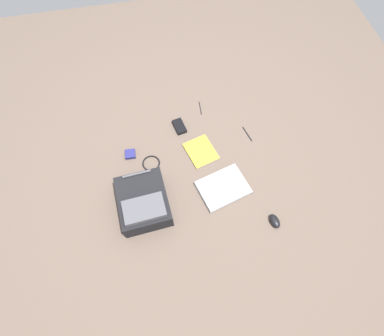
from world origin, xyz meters
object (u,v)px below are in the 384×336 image
at_px(laptop, 223,187).
at_px(cable_coil, 151,163).
at_px(book_red, 201,151).
at_px(pen_blue, 200,108).
at_px(computer_mouse, 275,221).
at_px(power_brick, 179,126).
at_px(earbud_pouch, 130,154).
at_px(pen_black, 247,134).
at_px(backpack, 144,202).

height_order(laptop, cable_coil, laptop).
xyz_separation_m(book_red, pen_blue, (0.09, 0.41, -0.00)).
bearing_deg(computer_mouse, power_brick, 109.56).
distance_m(cable_coil, pen_blue, 0.64).
xyz_separation_m(laptop, computer_mouse, (0.28, -0.31, 0.01)).
relative_size(computer_mouse, earbud_pouch, 1.36).
relative_size(book_red, cable_coil, 2.12).
xyz_separation_m(power_brick, pen_black, (0.51, -0.17, -0.01)).
bearing_deg(book_red, power_brick, 114.77).
bearing_deg(power_brick, cable_coil, -134.07).
height_order(laptop, power_brick, same).
height_order(cable_coil, earbud_pouch, earbud_pouch).
relative_size(computer_mouse, cable_coil, 0.77).
bearing_deg(laptop, book_red, 105.37).
bearing_deg(computer_mouse, earbud_pouch, 132.18).
relative_size(pen_blue, earbud_pouch, 1.77).
bearing_deg(laptop, earbud_pouch, 146.47).
distance_m(computer_mouse, cable_coil, 0.98).
bearing_deg(pen_blue, computer_mouse, -74.90).
xyz_separation_m(backpack, pen_blue, (0.56, 0.76, -0.08)).
bearing_deg(earbud_pouch, computer_mouse, -38.83).
height_order(backpack, pen_black, backpack).
bearing_deg(book_red, pen_blue, 78.14).
distance_m(book_red, cable_coil, 0.39).
bearing_deg(backpack, pen_black, 26.70).
height_order(book_red, pen_blue, book_red).
distance_m(book_red, power_brick, 0.28).
distance_m(laptop, earbud_pouch, 0.74).
relative_size(book_red, power_brick, 2.08).
xyz_separation_m(pen_black, earbud_pouch, (-0.92, -0.00, 0.01)).
height_order(book_red, computer_mouse, computer_mouse).
xyz_separation_m(laptop, earbud_pouch, (-0.62, 0.41, -0.00)).
distance_m(backpack, computer_mouse, 0.89).
xyz_separation_m(book_red, pen_black, (0.39, 0.08, -0.00)).
bearing_deg(cable_coil, power_brick, 45.93).
bearing_deg(backpack, laptop, 2.51).
bearing_deg(power_brick, book_red, -65.23).
distance_m(backpack, pen_black, 0.98).
relative_size(backpack, pen_black, 2.81).
bearing_deg(computer_mouse, backpack, 152.17).
bearing_deg(pen_black, backpack, -153.30).
distance_m(book_red, pen_blue, 0.42).
bearing_deg(computer_mouse, laptop, 122.79).
height_order(backpack, earbud_pouch, backpack).
relative_size(computer_mouse, pen_blue, 0.77).
distance_m(backpack, power_brick, 0.71).
relative_size(book_red, computer_mouse, 2.75).
xyz_separation_m(backpack, earbud_pouch, (-0.05, 0.43, -0.07)).
height_order(laptop, book_red, laptop).
xyz_separation_m(computer_mouse, pen_black, (0.02, 0.72, -0.02)).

